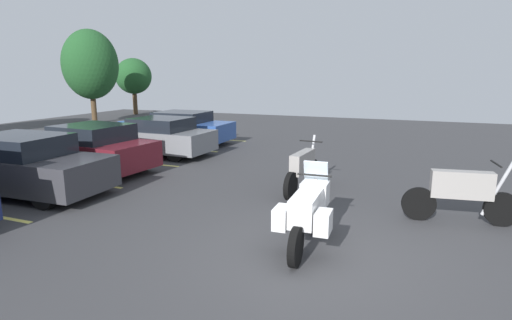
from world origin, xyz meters
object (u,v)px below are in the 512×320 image
object	(u,v)px
motorcycle_third	(303,168)
car_maroon	(88,149)
car_charcoal	(19,165)
car_grey	(154,137)
motorcycle_touring	(308,210)
car_blue	(178,128)
motorcycle_second	(462,193)

from	to	relation	value
motorcycle_third	car_maroon	xyz separation A→B (m)	(-0.33, 6.66, 0.10)
car_charcoal	car_grey	xyz separation A→B (m)	(5.46, -0.11, -0.03)
car_maroon	motorcycle_touring	bearing A→B (deg)	-110.91
motorcycle_third	car_blue	xyz separation A→B (m)	(5.22, 6.97, 0.07)
motorcycle_touring	car_blue	distance (m)	11.62
motorcycle_second	car_blue	world-z (taller)	car_blue
car_charcoal	car_maroon	distance (m)	2.43
car_grey	car_blue	distance (m)	2.57
car_grey	car_blue	world-z (taller)	car_grey
motorcycle_touring	car_grey	bearing A→B (deg)	51.21
car_charcoal	car_blue	world-z (taller)	car_charcoal
car_blue	motorcycle_touring	bearing A→B (deg)	-136.79
car_maroon	car_grey	size ratio (longest dim) A/B	0.96
car_blue	car_maroon	bearing A→B (deg)	-176.80
motorcycle_second	car_blue	xyz separation A→B (m)	(6.24, 10.51, 0.06)
car_charcoal	car_grey	bearing A→B (deg)	-1.20
motorcycle_touring	car_blue	size ratio (longest dim) A/B	0.46
motorcycle_touring	car_maroon	distance (m)	8.18
motorcycle_second	motorcycle_third	size ratio (longest dim) A/B	0.94
car_charcoal	motorcycle_third	bearing A→B (deg)	-67.17
motorcycle_second	car_charcoal	distance (m)	10.22
car_maroon	motorcycle_second	bearing A→B (deg)	-93.90
motorcycle_third	car_grey	xyz separation A→B (m)	(2.71, 6.42, 0.07)
car_blue	motorcycle_second	bearing A→B (deg)	-120.73
motorcycle_third	car_charcoal	size ratio (longest dim) A/B	0.49
motorcycle_third	car_blue	world-z (taller)	car_blue
motorcycle_third	motorcycle_second	bearing A→B (deg)	-106.15
car_blue	car_grey	bearing A→B (deg)	-167.73
car_maroon	car_blue	xyz separation A→B (m)	(5.55, 0.31, -0.03)
motorcycle_second	motorcycle_third	distance (m)	3.68
motorcycle_second	car_maroon	xyz separation A→B (m)	(0.70, 10.20, 0.09)
motorcycle_second	car_maroon	size ratio (longest dim) A/B	0.50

